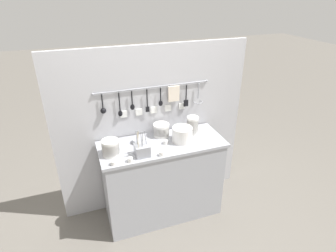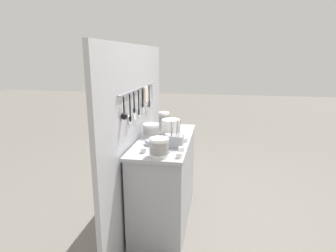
# 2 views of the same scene
# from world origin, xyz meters

# --- Properties ---
(ground_plane) EXTENTS (20.00, 20.00, 0.00)m
(ground_plane) POSITION_xyz_m (0.00, 0.00, 0.00)
(ground_plane) COLOR #666059
(counter) EXTENTS (1.25, 0.51, 0.89)m
(counter) POSITION_xyz_m (0.00, 0.00, 0.45)
(counter) COLOR #9EA0A8
(counter) RESTS_ON ground
(back_wall) EXTENTS (2.05, 0.11, 1.80)m
(back_wall) POSITION_xyz_m (0.00, 0.29, 0.90)
(back_wall) COLOR #B2B2B7
(back_wall) RESTS_ON ground
(bowl_stack_back_corner) EXTENTS (0.12, 0.12, 0.19)m
(bowl_stack_back_corner) POSITION_xyz_m (0.36, 0.08, 0.99)
(bowl_stack_back_corner) COLOR white
(bowl_stack_back_corner) RESTS_ON counter
(bowl_stack_tall_left) EXTENTS (0.16, 0.16, 0.15)m
(bowl_stack_tall_left) POSITION_xyz_m (-0.51, -0.04, 0.97)
(bowl_stack_tall_left) COLOR white
(bowl_stack_tall_left) RESTS_ON counter
(bowl_stack_short_front) EXTENTS (0.16, 0.16, 0.13)m
(bowl_stack_short_front) POSITION_xyz_m (0.04, 0.15, 0.96)
(bowl_stack_short_front) COLOR white
(bowl_stack_short_front) RESTS_ON counter
(plate_stack) EXTENTS (0.20, 0.20, 0.15)m
(plate_stack) POSITION_xyz_m (0.20, -0.03, 0.97)
(plate_stack) COLOR white
(plate_stack) RESTS_ON counter
(steel_mixing_bowl) EXTENTS (0.12, 0.12, 0.04)m
(steel_mixing_bowl) POSITION_xyz_m (-0.22, 0.09, 0.91)
(steel_mixing_bowl) COLOR #93969E
(steel_mixing_bowl) RESTS_ON counter
(cutlery_caddy) EXTENTS (0.13, 0.13, 0.27)m
(cutlery_caddy) POSITION_xyz_m (-0.24, -0.14, 0.95)
(cutlery_caddy) COLOR #93969E
(cutlery_caddy) RESTS_ON counter
(cup_centre) EXTENTS (0.05, 0.05, 0.04)m
(cup_centre) POSITION_xyz_m (0.03, -0.02, 0.91)
(cup_centre) COLOR white
(cup_centre) RESTS_ON counter
(cup_beside_plates) EXTENTS (0.05, 0.05, 0.04)m
(cup_beside_plates) POSITION_xyz_m (-0.08, -0.21, 0.91)
(cup_beside_plates) COLOR white
(cup_beside_plates) RESTS_ON counter
(cup_back_left) EXTENTS (0.05, 0.05, 0.04)m
(cup_back_left) POSITION_xyz_m (-0.52, -0.21, 0.91)
(cup_back_left) COLOR white
(cup_back_left) RESTS_ON counter
(cup_front_right) EXTENTS (0.05, 0.05, 0.04)m
(cup_front_right) POSITION_xyz_m (-0.45, 0.10, 0.91)
(cup_front_right) COLOR white
(cup_front_right) RESTS_ON counter
(cup_back_right) EXTENTS (0.05, 0.05, 0.04)m
(cup_back_right) POSITION_xyz_m (-0.37, -0.21, 0.91)
(cup_back_right) COLOR white
(cup_back_right) RESTS_ON counter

